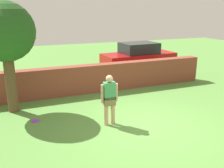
{
  "coord_description": "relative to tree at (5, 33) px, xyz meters",
  "views": [
    {
      "loc": [
        -3.69,
        -6.37,
        3.52
      ],
      "look_at": [
        -0.51,
        1.52,
        1.0
      ],
      "focal_mm": 40.32,
      "sensor_mm": 36.0,
      "label": 1
    }
  ],
  "objects": [
    {
      "name": "tree",
      "position": [
        0.0,
        0.0,
        0.0
      ],
      "size": [
        2.01,
        2.01,
        3.84
      ],
      "color": "brown",
      "rests_on": "ground"
    },
    {
      "name": "ground_plane",
      "position": [
        3.82,
        -2.79,
        -2.77
      ],
      "size": [
        40.0,
        40.0,
        0.0
      ],
      "primitive_type": "plane",
      "color": "#568C3D"
    },
    {
      "name": "person",
      "position": [
        2.8,
        -2.31,
        -1.87
      ],
      "size": [
        0.54,
        0.25,
        1.62
      ],
      "rotation": [
        0.0,
        0.0,
        3.07
      ],
      "color": "tan",
      "rests_on": "ground"
    },
    {
      "name": "frisbee_purple",
      "position": [
        0.62,
        -1.19,
        -2.76
      ],
      "size": [
        0.27,
        0.27,
        0.02
      ],
      "primitive_type": "cylinder",
      "color": "purple",
      "rests_on": "ground"
    },
    {
      "name": "brick_wall",
      "position": [
        2.32,
        1.07,
        -2.16
      ],
      "size": [
        12.98,
        0.5,
        1.22
      ],
      "primitive_type": "cube",
      "color": "brown",
      "rests_on": "ground"
    },
    {
      "name": "car",
      "position": [
        6.92,
        3.57,
        -1.91
      ],
      "size": [
        4.29,
        2.1,
        1.72
      ],
      "rotation": [
        0.0,
        0.0,
        3.2
      ],
      "color": "#A51111",
      "rests_on": "ground"
    }
  ]
}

